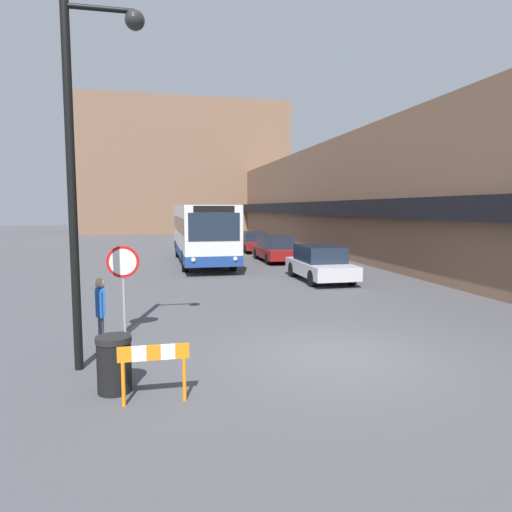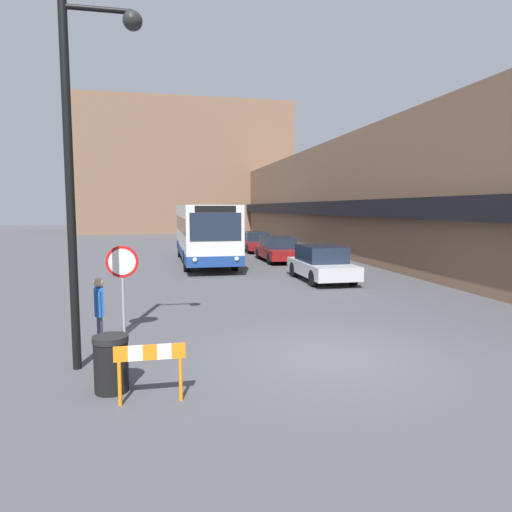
% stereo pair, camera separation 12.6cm
% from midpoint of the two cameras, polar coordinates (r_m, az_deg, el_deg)
% --- Properties ---
extents(ground_plane, '(160.00, 160.00, 0.00)m').
position_cam_midpoint_polar(ground_plane, '(9.81, 9.44, -12.26)').
color(ground_plane, '#47474C').
extents(building_row_right, '(5.50, 60.00, 7.45)m').
position_cam_midpoint_polar(building_row_right, '(35.31, 10.04, 6.99)').
color(building_row_right, brown).
rests_on(building_row_right, ground_plane).
extents(building_backdrop_far, '(26.00, 8.00, 16.09)m').
position_cam_midpoint_polar(building_backdrop_far, '(59.23, -9.21, 10.77)').
color(building_backdrop_far, brown).
rests_on(building_backdrop_far, ground_plane).
extents(city_bus, '(2.63, 11.06, 3.20)m').
position_cam_midpoint_polar(city_bus, '(25.59, -6.93, 3.01)').
color(city_bus, silver).
rests_on(city_bus, ground_plane).
extents(parked_car_front, '(1.86, 4.28, 1.48)m').
position_cam_midpoint_polar(parked_car_front, '(19.43, 7.84, -0.90)').
color(parked_car_front, '#B7B7BC').
rests_on(parked_car_front, ground_plane).
extents(parked_car_middle, '(1.87, 4.66, 1.42)m').
position_cam_midpoint_polar(parked_car_middle, '(26.38, 2.32, 0.91)').
color(parked_car_middle, maroon).
rests_on(parked_car_middle, ground_plane).
extents(parked_car_back, '(1.82, 4.81, 1.38)m').
position_cam_midpoint_polar(parked_car_back, '(32.42, -0.50, 1.83)').
color(parked_car_back, maroon).
rests_on(parked_car_back, ground_plane).
extents(stop_sign, '(0.76, 0.08, 2.18)m').
position_cam_midpoint_polar(stop_sign, '(11.25, -16.58, -1.84)').
color(stop_sign, gray).
rests_on(stop_sign, ground_plane).
extents(street_lamp, '(1.46, 0.36, 6.76)m').
position_cam_midpoint_polar(street_lamp, '(9.13, -20.88, 12.53)').
color(street_lamp, black).
rests_on(street_lamp, ground_plane).
extents(pedestrian, '(0.25, 0.51, 1.58)m').
position_cam_midpoint_polar(pedestrian, '(10.38, -19.22, -6.06)').
color(pedestrian, '#333851').
rests_on(pedestrian, ground_plane).
extents(trash_bin, '(0.59, 0.59, 0.95)m').
position_cam_midpoint_polar(trash_bin, '(8.16, -17.74, -12.72)').
color(trash_bin, black).
rests_on(trash_bin, ground_plane).
extents(construction_barricade, '(1.10, 0.06, 0.94)m').
position_cam_midpoint_polar(construction_barricade, '(7.49, -13.13, -12.79)').
color(construction_barricade, orange).
rests_on(construction_barricade, ground_plane).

